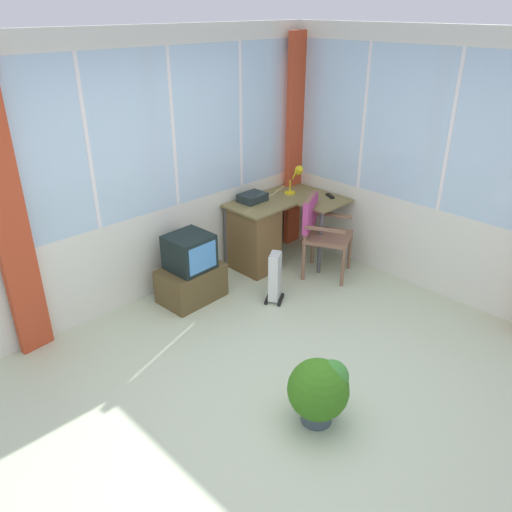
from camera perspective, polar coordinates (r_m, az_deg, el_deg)
ground at (r=4.33m, az=3.17°, el=-14.32°), size 5.49×4.92×0.06m
north_window_panel at (r=5.07m, az=-13.31°, el=8.72°), size 4.49×0.07×2.63m
east_window_panel at (r=5.41m, az=20.39°, el=8.89°), size 0.07×3.92×2.63m
curtain_north_left at (r=4.54m, az=-25.95°, el=3.99°), size 0.29×0.10×2.53m
curtain_corner at (r=6.31m, az=4.43°, el=12.31°), size 0.29×0.09×2.53m
desk at (r=5.85m, az=0.18°, el=2.43°), size 1.23×0.94×0.77m
desk_lamp at (r=6.06m, az=4.71°, el=8.92°), size 0.24×0.21×0.34m
tv_remote at (r=6.04m, az=8.28°, el=6.65°), size 0.10×0.15×0.02m
paper_tray at (r=5.83m, az=-0.40°, el=6.56°), size 0.31×0.24×0.09m
wooden_armchair at (r=5.71m, az=6.95°, el=3.40°), size 0.64×0.65×0.91m
tv_on_stand at (r=5.29m, az=-7.30°, el=-1.75°), size 0.66×0.47×0.73m
space_heater at (r=5.26m, az=2.16°, el=-2.24°), size 0.29×0.27×0.54m
potted_plant at (r=3.84m, az=7.15°, el=-14.54°), size 0.45×0.45×0.52m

